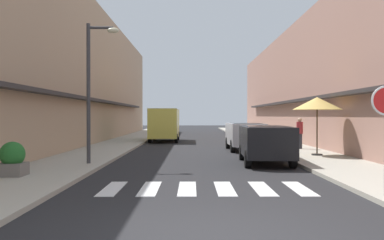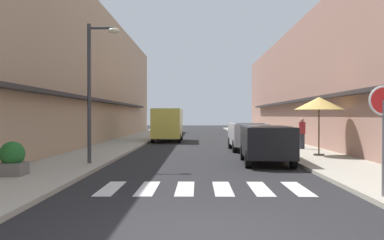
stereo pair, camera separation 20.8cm
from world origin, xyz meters
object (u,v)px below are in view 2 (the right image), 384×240
(round_street_sign, at_px, (384,112))
(street_lamp, at_px, (95,78))
(planter_corner, at_px, (12,159))
(delivery_van, at_px, (168,122))
(parked_car_mid, at_px, (247,133))
(cafe_umbrella, at_px, (319,104))
(parked_car_near, at_px, (266,140))
(pedestrian_walking_near, at_px, (302,133))

(round_street_sign, xyz_separation_m, street_lamp, (-7.78, 6.35, 1.31))
(planter_corner, bearing_deg, delivery_van, 80.16)
(parked_car_mid, distance_m, planter_corner, 13.22)
(delivery_van, bearing_deg, round_street_sign, -74.05)
(cafe_umbrella, bearing_deg, parked_car_near, -138.83)
(parked_car_near, height_order, pedestrian_walking_near, pedestrian_walking_near)
(parked_car_near, distance_m, cafe_umbrella, 3.84)
(delivery_van, xyz_separation_m, pedestrian_walking_near, (7.66, -8.33, -0.43))
(delivery_van, xyz_separation_m, cafe_umbrella, (7.49, -12.03, 0.98))
(cafe_umbrella, bearing_deg, delivery_van, 121.90)
(parked_car_mid, height_order, round_street_sign, round_street_sign)
(parked_car_mid, bearing_deg, cafe_umbrella, -56.27)
(round_street_sign, bearing_deg, pedestrian_walking_near, 83.65)
(street_lamp, distance_m, pedestrian_walking_near, 11.79)
(parked_car_near, bearing_deg, parked_car_mid, 90.00)
(round_street_sign, relative_size, planter_corner, 2.42)
(parked_car_mid, height_order, cafe_umbrella, cafe_umbrella)
(pedestrian_walking_near, bearing_deg, parked_car_near, -79.22)
(round_street_sign, relative_size, cafe_umbrella, 0.93)
(planter_corner, bearing_deg, parked_car_near, 27.35)
(delivery_van, relative_size, street_lamp, 1.06)
(parked_car_near, relative_size, cafe_umbrella, 1.67)
(parked_car_mid, distance_m, round_street_sign, 13.70)
(round_street_sign, distance_m, street_lamp, 10.12)
(cafe_umbrella, bearing_deg, pedestrian_walking_near, 87.44)
(round_street_sign, height_order, planter_corner, round_street_sign)
(cafe_umbrella, bearing_deg, street_lamp, -160.38)
(street_lamp, bearing_deg, pedestrian_walking_near, 36.87)
(parked_car_near, relative_size, pedestrian_walking_near, 2.61)
(planter_corner, relative_size, pedestrian_walking_near, 0.61)
(round_street_sign, xyz_separation_m, planter_corner, (-9.39, 3.10, -1.35))
(pedestrian_walking_near, bearing_deg, delivery_van, 168.54)
(cafe_umbrella, bearing_deg, parked_car_mid, 123.73)
(planter_corner, bearing_deg, pedestrian_walking_near, 43.16)
(parked_car_near, distance_m, pedestrian_walking_near, 6.67)
(parked_car_mid, xyz_separation_m, delivery_van, (-4.82, 8.03, 0.48))
(planter_corner, bearing_deg, parked_car_mid, 52.57)
(round_street_sign, distance_m, pedestrian_walking_near, 13.41)
(planter_corner, xyz_separation_m, pedestrian_walking_near, (10.87, 10.20, 0.38))
(pedestrian_walking_near, bearing_deg, street_lamp, -107.17)
(parked_car_near, height_order, planter_corner, parked_car_near)
(street_lamp, distance_m, planter_corner, 4.50)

